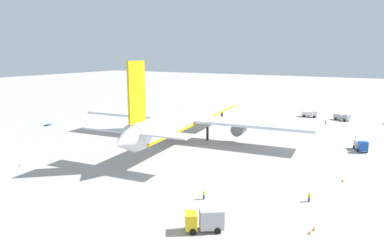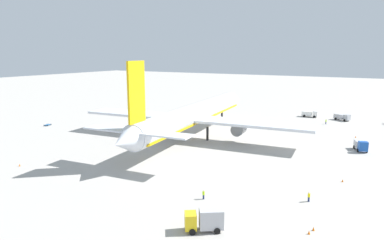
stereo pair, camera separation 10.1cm
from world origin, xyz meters
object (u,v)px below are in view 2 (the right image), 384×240
object	(u,v)px
service_truck_1	(342,117)
service_truck_2	(361,145)
airliner	(194,115)
baggage_cart_1	(48,125)
service_truck_0	(310,114)
ground_worker_0	(204,195)
traffic_cone_0	(343,181)
traffic_cone_3	(20,165)
ground_worker_2	(326,122)
service_truck_3	(205,219)
traffic_cone_1	(356,137)
ground_worker_1	(309,197)
traffic_cone_2	(309,232)
traffic_cone_4	(314,229)

from	to	relation	value
service_truck_1	service_truck_2	world-z (taller)	service_truck_2
airliner	baggage_cart_1	world-z (taller)	airliner
service_truck_0	ground_worker_0	bearing A→B (deg)	179.53
service_truck_0	service_truck_1	distance (m)	11.93
traffic_cone_0	traffic_cone_3	bearing A→B (deg)	111.51
service_truck_0	ground_worker_2	bearing A→B (deg)	-146.66
service_truck_0	service_truck_3	world-z (taller)	service_truck_3
traffic_cone_1	airliner	bearing A→B (deg)	118.48
ground_worker_2	service_truck_1	bearing A→B (deg)	-21.78
ground_worker_1	traffic_cone_3	size ratio (longest dim) A/B	3.06
service_truck_3	traffic_cone_2	xyz separation A→B (m)	(6.24, -13.02, -1.45)
traffic_cone_0	traffic_cone_1	bearing A→B (deg)	0.96
baggage_cart_1	ground_worker_1	bearing A→B (deg)	-102.14
service_truck_1	ground_worker_2	size ratio (longest dim) A/B	3.44
airliner	ground_worker_1	size ratio (longest dim) A/B	46.69
service_truck_0	baggage_cart_1	bearing A→B (deg)	129.01
airliner	service_truck_2	xyz separation A→B (m)	(8.31, -44.68, -5.32)
ground_worker_1	service_truck_2	bearing A→B (deg)	-8.13
airliner	traffic_cone_2	size ratio (longest dim) A/B	142.88
service_truck_1	baggage_cart_1	bearing A→B (deg)	124.42
service_truck_0	traffic_cone_1	distance (m)	33.89
service_truck_1	traffic_cone_4	size ratio (longest dim) A/B	11.12
traffic_cone_3	baggage_cart_1	bearing A→B (deg)	44.74
traffic_cone_2	ground_worker_0	bearing A→B (deg)	80.26
service_truck_1	ground_worker_1	distance (m)	80.27
ground_worker_1	traffic_cone_2	world-z (taller)	ground_worker_1
traffic_cone_0	ground_worker_2	bearing A→B (deg)	11.37
service_truck_2	traffic_cone_3	distance (m)	82.84
traffic_cone_3	airliner	bearing A→B (deg)	-25.71
baggage_cart_1	traffic_cone_3	xyz separation A→B (m)	(-32.21, -31.92, 0.01)
service_truck_0	service_truck_1	bearing A→B (deg)	-96.85
ground_worker_1	airliner	bearing A→B (deg)	52.34
traffic_cone_0	traffic_cone_4	world-z (taller)	same
traffic_cone_1	traffic_cone_3	size ratio (longest dim) A/B	1.00
service_truck_2	ground_worker_1	distance (m)	38.94
airliner	baggage_cart_1	bearing A→B (deg)	101.32
airliner	traffic_cone_2	world-z (taller)	airliner
baggage_cart_1	traffic_cone_4	world-z (taller)	traffic_cone_4
baggage_cart_1	traffic_cone_2	world-z (taller)	traffic_cone_2
service_truck_0	traffic_cone_2	size ratio (longest dim) A/B	11.02
service_truck_3	ground_worker_2	xyz separation A→B (m)	(87.09, -3.33, -0.81)
service_truck_2	service_truck_1	bearing A→B (deg)	12.08
service_truck_0	baggage_cart_1	distance (m)	98.33
traffic_cone_2	airliner	bearing A→B (deg)	45.09
airliner	service_truck_2	bearing A→B (deg)	-79.47
ground_worker_0	ground_worker_2	world-z (taller)	ground_worker_2
service_truck_0	traffic_cone_2	world-z (taller)	service_truck_0
ground_worker_1	traffic_cone_0	size ratio (longest dim) A/B	3.06
service_truck_3	ground_worker_2	size ratio (longest dim) A/B	3.17
airliner	service_truck_0	xyz separation A→B (m)	(51.38, -23.92, -5.40)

